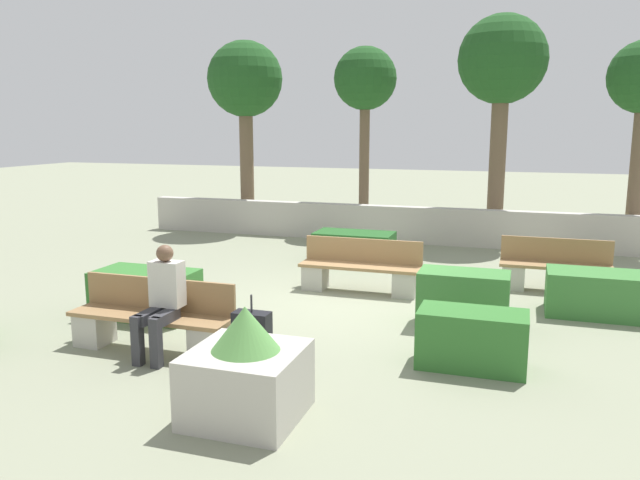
{
  "coord_description": "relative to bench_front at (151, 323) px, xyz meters",
  "views": [
    {
      "loc": [
        2.54,
        -8.72,
        2.68
      ],
      "look_at": [
        -0.5,
        0.5,
        0.9
      ],
      "focal_mm": 35.0,
      "sensor_mm": 36.0,
      "label": 1
    }
  ],
  "objects": [
    {
      "name": "bench_front",
      "position": [
        0.0,
        0.0,
        0.0
      ],
      "size": [
        2.05,
        0.49,
        0.85
      ],
      "color": "#937047",
      "rests_on": "ground_plane"
    },
    {
      "name": "perimeter_wall",
      "position": [
        1.65,
        7.98,
        0.09
      ],
      "size": [
        13.13,
        0.3,
        0.84
      ],
      "color": "#B7B2A8",
      "rests_on": "ground_plane"
    },
    {
      "name": "tree_leftmost",
      "position": [
        -2.71,
        8.66,
        3.4
      ],
      "size": [
        1.91,
        1.91,
        4.81
      ],
      "color": "brown",
      "rests_on": "ground_plane"
    },
    {
      "name": "tree_center_left",
      "position": [
        0.3,
        9.18,
        3.38
      ],
      "size": [
        1.55,
        1.55,
        4.61
      ],
      "color": "brown",
      "rests_on": "ground_plane"
    },
    {
      "name": "hedge_block_far_left",
      "position": [
        -0.84,
        1.15,
        -0.0
      ],
      "size": [
        1.42,
        0.79,
        0.66
      ],
      "color": "#33702D",
      "rests_on": "ground_plane"
    },
    {
      "name": "bench_right_side",
      "position": [
        1.71,
        3.41,
        -0.0
      ],
      "size": [
        1.98,
        0.48,
        0.85
      ],
      "rotation": [
        0.0,
        0.0,
        -0.08
      ],
      "color": "#937047",
      "rests_on": "ground_plane"
    },
    {
      "name": "bench_left_side",
      "position": [
        4.75,
        4.45,
        -0.01
      ],
      "size": [
        1.76,
        0.48,
        0.85
      ],
      "rotation": [
        0.0,
        0.0,
        -0.09
      ],
      "color": "#937047",
      "rests_on": "ground_plane"
    },
    {
      "name": "hedge_block_mid_left",
      "position": [
        1.06,
        5.46,
        -0.03
      ],
      "size": [
        1.53,
        0.81,
        0.62
      ],
      "color": "#235623",
      "rests_on": "ground_plane"
    },
    {
      "name": "hedge_block_near_right",
      "position": [
        3.73,
        0.64,
        -0.01
      ],
      "size": [
        1.2,
        0.61,
        0.65
      ],
      "color": "#33702D",
      "rests_on": "ground_plane"
    },
    {
      "name": "suitcase",
      "position": [
        1.39,
        -0.15,
        -0.01
      ],
      "size": [
        0.42,
        0.21,
        0.85
      ],
      "color": "black",
      "rests_on": "ground_plane"
    },
    {
      "name": "hedge_block_near_left",
      "position": [
        3.49,
        2.09,
        0.04
      ],
      "size": [
        1.19,
        0.63,
        0.76
      ],
      "color": "#3D7A38",
      "rests_on": "ground_plane"
    },
    {
      "name": "person_seated_man",
      "position": [
        0.25,
        -0.14,
        0.39
      ],
      "size": [
        0.38,
        0.63,
        1.32
      ],
      "color": "#333338",
      "rests_on": "ground_plane"
    },
    {
      "name": "ground_plane",
      "position": [
        1.65,
        2.5,
        -0.34
      ],
      "size": [
        60.0,
        60.0,
        0.0
      ],
      "primitive_type": "plane",
      "color": "gray"
    },
    {
      "name": "planter_corner_left",
      "position": [
        1.85,
        -1.27,
        0.1
      ],
      "size": [
        1.0,
        1.0,
        1.07
      ],
      "color": "#B7B2A8",
      "rests_on": "ground_plane"
    },
    {
      "name": "hedge_block_far_right",
      "position": [
        5.33,
        3.2,
        -0.02
      ],
      "size": [
        1.52,
        0.78,
        0.63
      ],
      "color": "#3D7A38",
      "rests_on": "ground_plane"
    },
    {
      "name": "tree_center_right",
      "position": [
        3.56,
        8.73,
        3.67
      ],
      "size": [
        1.98,
        1.98,
        5.14
      ],
      "color": "brown",
      "rests_on": "ground_plane"
    }
  ]
}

